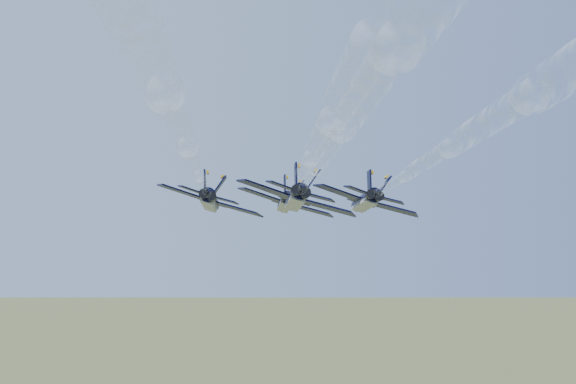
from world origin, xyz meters
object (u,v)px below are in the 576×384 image
object	(u,v)px
jet_right	(365,201)
jet_slot	(296,198)
jet_left	(211,201)
jet_lead	(285,203)

from	to	relation	value
jet_right	jet_slot	size ratio (longest dim) A/B	1.00
jet_right	jet_slot	distance (m)	13.48
jet_right	jet_slot	world-z (taller)	same
jet_left	jet_slot	world-z (taller)	same
jet_lead	jet_slot	world-z (taller)	same
jet_lead	jet_right	distance (m)	13.05
jet_lead	jet_left	size ratio (longest dim) A/B	1.00
jet_left	jet_right	world-z (taller)	same
jet_lead	jet_slot	xyz separation A→B (m)	(-4.64, -19.61, 0.00)
jet_lead	jet_slot	distance (m)	20.15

